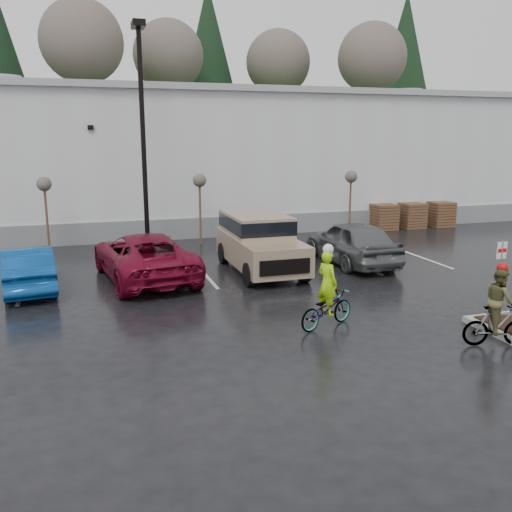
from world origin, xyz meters
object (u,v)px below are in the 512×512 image
object	(u,v)px
sapling_mid	(200,184)
fire_lane_sign	(500,271)
pallet_stack_a	(384,217)
car_grey	(352,242)
suv_tan	(261,244)
car_blue	(28,268)
lamppost	(142,114)
car_red	(144,256)
pallet_stack_c	(440,214)
cyclist_hivis	(327,301)
sapling_east	(351,180)
cyclist_olive	(498,315)
pallet_stack_b	(412,215)
sapling_west	(44,188)

from	to	relation	value
sapling_mid	fire_lane_sign	world-z (taller)	sapling_mid
pallet_stack_a	car_grey	size ratio (longest dim) A/B	0.27
suv_tan	car_blue	bearing A→B (deg)	-179.74
lamppost	car_red	size ratio (longest dim) A/B	1.59
pallet_stack_c	car_grey	size ratio (longest dim) A/B	0.27
car_grey	cyclist_hivis	distance (m)	7.39
sapling_east	car_grey	world-z (taller)	sapling_east
sapling_east	pallet_stack_c	size ratio (longest dim) A/B	2.37
lamppost	car_red	distance (m)	6.68
sapling_east	car_blue	distance (m)	15.54
car_red	cyclist_olive	bearing A→B (deg)	122.22
pallet_stack_b	sapling_east	bearing A→B (deg)	-166.61
pallet_stack_c	fire_lane_sign	xyz separation A→B (m)	(-8.20, -13.80, 0.73)
fire_lane_sign	car_grey	xyz separation A→B (m)	(-0.52, 7.28, -0.55)
fire_lane_sign	lamppost	bearing A→B (deg)	123.46
lamppost	car_blue	size ratio (longest dim) A/B	2.16
sapling_west	cyclist_hivis	distance (m)	14.04
sapling_mid	fire_lane_sign	distance (m)	13.92
lamppost	car_grey	bearing A→B (deg)	-31.83
fire_lane_sign	cyclist_hivis	size ratio (longest dim) A/B	1.00
pallet_stack_b	lamppost	bearing A→B (deg)	-171.98
sapling_west	car_red	bearing A→B (deg)	-58.46
car_blue	cyclist_olive	world-z (taller)	cyclist_olive
pallet_stack_c	fire_lane_sign	bearing A→B (deg)	-120.72
sapling_west	pallet_stack_b	world-z (taller)	sapling_west
pallet_stack_a	fire_lane_sign	world-z (taller)	fire_lane_sign
car_blue	cyclist_hivis	distance (m)	9.76
sapling_mid	cyclist_olive	size ratio (longest dim) A/B	1.59
suv_tan	cyclist_hivis	distance (m)	6.09
sapling_mid	car_grey	size ratio (longest dim) A/B	0.64
pallet_stack_c	sapling_mid	bearing A→B (deg)	-175.76
pallet_stack_c	suv_tan	world-z (taller)	suv_tan
pallet_stack_b	car_grey	world-z (taller)	car_grey
sapling_west	pallet_stack_c	size ratio (longest dim) A/B	2.37
pallet_stack_a	car_blue	xyz separation A→B (m)	(-16.80, -6.74, 0.03)
car_blue	car_grey	xyz separation A→B (m)	(11.58, 0.22, 0.15)
sapling_mid	cyclist_hivis	xyz separation A→B (m)	(0.86, -11.78, -2.04)
sapling_mid	sapling_east	bearing A→B (deg)	0.00
pallet_stack_b	car_blue	world-z (taller)	car_blue
car_red	car_grey	size ratio (longest dim) A/B	1.16
lamppost	pallet_stack_c	bearing A→B (deg)	7.13
sapling_mid	cyclist_hivis	bearing A→B (deg)	-85.83
pallet_stack_a	car_blue	size ratio (longest dim) A/B	0.32
fire_lane_sign	car_blue	distance (m)	14.03
pallet_stack_a	pallet_stack_b	bearing A→B (deg)	0.00
pallet_stack_c	car_grey	distance (m)	10.89
sapling_west	cyclist_hivis	world-z (taller)	sapling_west
cyclist_hivis	pallet_stack_b	bearing A→B (deg)	-62.83
car_blue	suv_tan	xyz separation A→B (m)	(7.84, 0.03, 0.33)
suv_tan	cyclist_hivis	size ratio (longest dim) A/B	2.33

